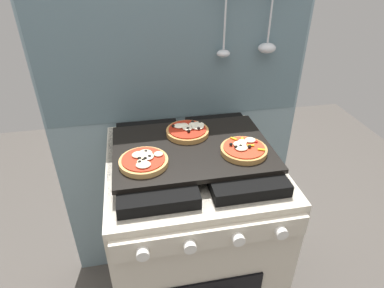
% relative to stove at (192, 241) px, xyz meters
% --- Properties ---
extents(kitchen_backsplash, '(1.10, 0.09, 1.55)m').
position_rel_stove_xyz_m(kitchen_backsplash, '(0.00, 0.34, 0.34)').
color(kitchen_backsplash, '#7A939E').
rests_on(kitchen_backsplash, ground_plane).
extents(stove, '(0.60, 0.64, 0.90)m').
position_rel_stove_xyz_m(stove, '(0.00, 0.00, 0.00)').
color(stove, beige).
rests_on(stove, ground_plane).
extents(baking_tray, '(0.54, 0.38, 0.02)m').
position_rel_stove_xyz_m(baking_tray, '(0.00, 0.00, 0.46)').
color(baking_tray, black).
rests_on(baking_tray, stove).
extents(pizza_left, '(0.16, 0.16, 0.03)m').
position_rel_stove_xyz_m(pizza_left, '(-0.17, -0.07, 0.48)').
color(pizza_left, tan).
rests_on(pizza_left, baking_tray).
extents(pizza_right, '(0.16, 0.16, 0.03)m').
position_rel_stove_xyz_m(pizza_right, '(0.16, -0.07, 0.48)').
color(pizza_right, '#C18947').
rests_on(pizza_right, baking_tray).
extents(pizza_center, '(0.16, 0.16, 0.03)m').
position_rel_stove_xyz_m(pizza_center, '(0.00, 0.09, 0.48)').
color(pizza_center, '#C18947').
rests_on(pizza_center, baking_tray).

